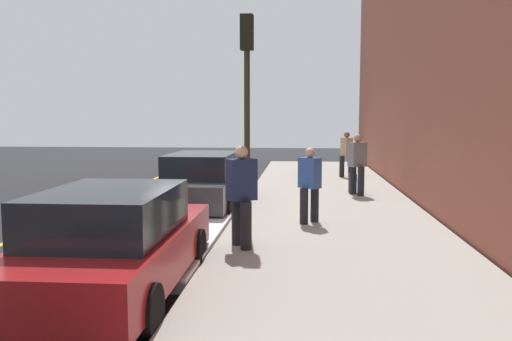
% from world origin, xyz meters
% --- Properties ---
extents(ground_plane, '(56.00, 56.00, 0.00)m').
position_xyz_m(ground_plane, '(0.00, 0.00, 0.00)').
color(ground_plane, black).
extents(sidewalk, '(28.00, 4.60, 0.15)m').
position_xyz_m(sidewalk, '(0.00, -3.30, 0.07)').
color(sidewalk, '#A39E93').
rests_on(sidewalk, ground).
extents(lane_stripe_centre, '(28.00, 0.14, 0.01)m').
position_xyz_m(lane_stripe_centre, '(0.00, 3.20, 0.00)').
color(lane_stripe_centre, gold).
rests_on(lane_stripe_centre, ground).
extents(snow_bank_curb, '(5.41, 0.56, 0.22)m').
position_xyz_m(snow_bank_curb, '(-3.60, -0.70, 0.11)').
color(snow_bank_curb, white).
rests_on(snow_bank_curb, ground).
extents(parked_car_red, '(4.58, 1.92, 1.51)m').
position_xyz_m(parked_car_red, '(-6.46, -0.04, 0.76)').
color(parked_car_red, black).
rests_on(parked_car_red, ground).
extents(parked_car_charcoal, '(4.74, 1.97, 1.51)m').
position_xyz_m(parked_car_charcoal, '(0.34, -0.01, 0.76)').
color(parked_car_charcoal, black).
rests_on(parked_car_charcoal, ground).
extents(pedestrian_navy_coat, '(0.55, 0.58, 1.81)m').
position_xyz_m(pedestrian_navy_coat, '(-4.13, -1.51, 1.11)').
color(pedestrian_navy_coat, black).
rests_on(pedestrian_navy_coat, sidewalk).
extents(pedestrian_grey_coat, '(0.54, 0.57, 1.79)m').
position_xyz_m(pedestrian_grey_coat, '(2.44, -4.20, 1.11)').
color(pedestrian_grey_coat, black).
rests_on(pedestrian_grey_coat, sidewalk).
extents(pedestrian_blue_coat, '(0.50, 0.52, 1.64)m').
position_xyz_m(pedestrian_blue_coat, '(-1.85, -2.74, 1.03)').
color(pedestrian_blue_coat, black).
rests_on(pedestrian_blue_coat, sidewalk).
extents(pedestrian_tan_coat, '(0.54, 0.54, 1.72)m').
position_xyz_m(pedestrian_tan_coat, '(7.18, -4.28, 1.07)').
color(pedestrian_tan_coat, black).
rests_on(pedestrian_tan_coat, sidewalk).
extents(traffic_light_pole, '(0.35, 0.26, 4.35)m').
position_xyz_m(traffic_light_pole, '(-2.47, -1.45, 3.09)').
color(traffic_light_pole, '#2D2D19').
rests_on(traffic_light_pole, sidewalk).
extents(rolling_suitcase, '(0.34, 0.22, 0.95)m').
position_xyz_m(rolling_suitcase, '(2.84, -4.11, 0.45)').
color(rolling_suitcase, '#471E19').
rests_on(rolling_suitcase, sidewalk).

